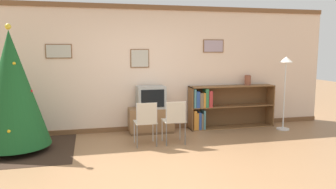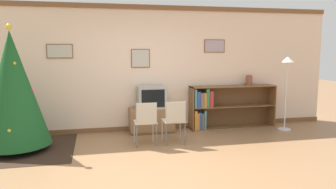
{
  "view_description": "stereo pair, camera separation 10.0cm",
  "coord_description": "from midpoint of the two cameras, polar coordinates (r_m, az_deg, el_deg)",
  "views": [
    {
      "loc": [
        -1.07,
        -4.62,
        1.77
      ],
      "look_at": [
        0.37,
        1.3,
        0.93
      ],
      "focal_mm": 35.0,
      "sensor_mm": 36.0,
      "label": 1
    },
    {
      "loc": [
        -0.97,
        -4.64,
        1.77
      ],
      "look_at": [
        0.37,
        1.3,
        0.93
      ],
      "focal_mm": 35.0,
      "sensor_mm": 36.0,
      "label": 2
    }
  ],
  "objects": [
    {
      "name": "standing_lamp",
      "position": [
        7.55,
        20.37,
        3.37
      ],
      "size": [
        0.28,
        0.28,
        1.61
      ],
      "color": "silver",
      "rests_on": "ground_plane"
    },
    {
      "name": "tv_console",
      "position": [
        7.01,
        -2.47,
        -4.48
      ],
      "size": [
        0.94,
        0.45,
        0.53
      ],
      "color": "brown",
      "rests_on": "ground_plane"
    },
    {
      "name": "area_rug",
      "position": [
        6.42,
        -24.42,
        -8.81
      ],
      "size": [
        1.97,
        1.85,
        0.01
      ],
      "color": "#332319",
      "rests_on": "ground_plane"
    },
    {
      "name": "bookshelf",
      "position": [
        7.45,
        9.19,
        -2.17
      ],
      "size": [
        1.97,
        0.36,
        0.95
      ],
      "color": "brown",
      "rests_on": "ground_plane"
    },
    {
      "name": "television",
      "position": [
        6.92,
        -2.49,
        -0.45
      ],
      "size": [
        0.59,
        0.43,
        0.47
      ],
      "color": "#9E9E99",
      "rests_on": "tv_console"
    },
    {
      "name": "ground_plane",
      "position": [
        5.06,
        -0.24,
        -12.59
      ],
      "size": [
        24.0,
        24.0,
        0.0
      ],
      "primitive_type": "plane",
      "color": "#936B47"
    },
    {
      "name": "folding_chair_right",
      "position": [
        6.12,
        1.61,
        -4.36
      ],
      "size": [
        0.4,
        0.4,
        0.82
      ],
      "color": "#BCB29E",
      "rests_on": "ground_plane"
    },
    {
      "name": "christmas_tree",
      "position": [
        6.21,
        -25.0,
        0.92
      ],
      "size": [
        1.2,
        1.2,
        2.19
      ],
      "color": "maroon",
      "rests_on": "area_rug"
    },
    {
      "name": "folding_chair_left",
      "position": [
        6.01,
        -3.41,
        -4.59
      ],
      "size": [
        0.4,
        0.4,
        0.82
      ],
      "color": "#BCB29E",
      "rests_on": "ground_plane"
    },
    {
      "name": "vase",
      "position": [
        7.72,
        14.29,
        2.45
      ],
      "size": [
        0.14,
        0.14,
        0.23
      ],
      "color": "brown",
      "rests_on": "bookshelf"
    },
    {
      "name": "wall_back",
      "position": [
        7.12,
        -4.44,
        4.51
      ],
      "size": [
        8.82,
        0.11,
        2.7
      ],
      "color": "beige",
      "rests_on": "ground_plane"
    }
  ]
}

